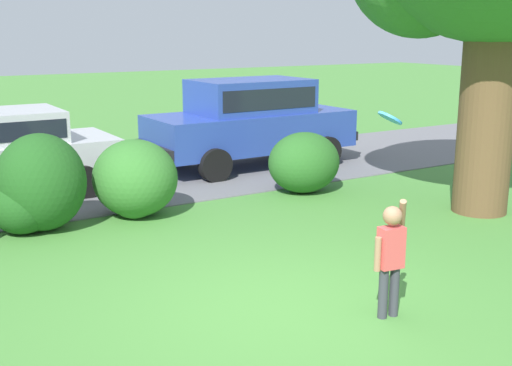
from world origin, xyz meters
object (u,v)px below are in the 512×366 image
at_px(frisbee, 390,118).
at_px(parked_sedan, 1,150).
at_px(child_thrower, 391,252).
at_px(parked_suv, 250,118).

bearing_deg(frisbee, parked_sedan, 111.37).
bearing_deg(child_thrower, parked_sedan, 108.21).
xyz_separation_m(parked_sedan, frisbee, (2.76, -7.05, 1.20)).
distance_m(parked_sedan, child_thrower, 7.87).
relative_size(parked_suv, frisbee, 16.78).
xyz_separation_m(child_thrower, frisbee, (0.30, 0.42, 1.33)).
height_order(parked_suv, frisbee, frisbee).
relative_size(child_thrower, frisbee, 4.58).
bearing_deg(parked_suv, child_thrower, -110.34).
bearing_deg(parked_sedan, child_thrower, -71.79).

